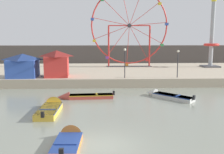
# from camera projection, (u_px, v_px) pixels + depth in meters

# --- Properties ---
(ground_plane) EXTENTS (240.00, 240.00, 0.00)m
(ground_plane) POSITION_uv_depth(u_px,v_px,m) (103.00, 145.00, 15.00)
(ground_plane) COLOR gray
(quay_promenade) EXTENTS (110.00, 20.06, 1.15)m
(quay_promenade) POSITION_uv_depth(u_px,v_px,m) (102.00, 73.00, 41.84)
(quay_promenade) COLOR #B7A88E
(quay_promenade) RESTS_ON ground_plane
(distant_town_skyline) EXTENTS (140.00, 3.00, 4.40)m
(distant_town_skyline) POSITION_uv_depth(u_px,v_px,m) (102.00, 54.00, 64.89)
(distant_town_skyline) COLOR #564C47
(distant_town_skyline) RESTS_ON ground_plane
(motorboat_orange_hull) EXTENTS (1.56, 4.08, 1.37)m
(motorboat_orange_hull) POSITION_uv_depth(u_px,v_px,m) (69.00, 140.00, 15.28)
(motorboat_orange_hull) COLOR orange
(motorboat_orange_hull) RESTS_ON ground_plane
(motorboat_pale_grey) EXTENTS (4.66, 4.77, 1.11)m
(motorboat_pale_grey) POSITION_uv_depth(u_px,v_px,m) (165.00, 95.00, 27.04)
(motorboat_pale_grey) COLOR silver
(motorboat_pale_grey) RESTS_ON ground_plane
(motorboat_faded_red) EXTENTS (6.01, 1.52, 1.09)m
(motorboat_faded_red) POSITION_uv_depth(u_px,v_px,m) (81.00, 96.00, 26.58)
(motorboat_faded_red) COLOR #B24238
(motorboat_faded_red) RESTS_ON ground_plane
(motorboat_mustard_yellow) EXTENTS (1.66, 5.37, 1.51)m
(motorboat_mustard_yellow) POSITION_uv_depth(u_px,v_px,m) (52.00, 107.00, 22.20)
(motorboat_mustard_yellow) COLOR gold
(motorboat_mustard_yellow) RESTS_ON ground_plane
(ferris_wheel_red_frame) EXTENTS (13.79, 1.20, 14.12)m
(ferris_wheel_red_frame) POSITION_uv_depth(u_px,v_px,m) (129.00, 27.00, 45.14)
(ferris_wheel_red_frame) COLOR red
(ferris_wheel_red_frame) RESTS_ON quay_promenade
(drop_tower_steel_tower) EXTENTS (2.80, 2.80, 12.04)m
(drop_tower_steel_tower) POSITION_uv_depth(u_px,v_px,m) (212.00, 41.00, 44.74)
(drop_tower_steel_tower) COLOR #999EA3
(drop_tower_steel_tower) RESTS_ON quay_promenade
(carnival_booth_red_striped) EXTENTS (3.53, 3.47, 3.51)m
(carnival_booth_red_striped) POSITION_uv_depth(u_px,v_px,m) (57.00, 63.00, 33.77)
(carnival_booth_red_striped) COLOR red
(carnival_booth_red_striped) RESTS_ON quay_promenade
(carnival_booth_blue_tent) EXTENTS (4.18, 3.94, 3.09)m
(carnival_booth_blue_tent) POSITION_uv_depth(u_px,v_px,m) (23.00, 65.00, 33.43)
(carnival_booth_blue_tent) COLOR #3356B7
(carnival_booth_blue_tent) RESTS_ON quay_promenade
(promenade_lamp_near) EXTENTS (0.32, 0.32, 3.82)m
(promenade_lamp_near) POSITION_uv_depth(u_px,v_px,m) (125.00, 59.00, 32.43)
(promenade_lamp_near) COLOR #2D2D33
(promenade_lamp_near) RESTS_ON quay_promenade
(promenade_lamp_far) EXTENTS (0.32, 0.32, 3.58)m
(promenade_lamp_far) POSITION_uv_depth(u_px,v_px,m) (178.00, 59.00, 32.98)
(promenade_lamp_far) COLOR #2D2D33
(promenade_lamp_far) RESTS_ON quay_promenade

